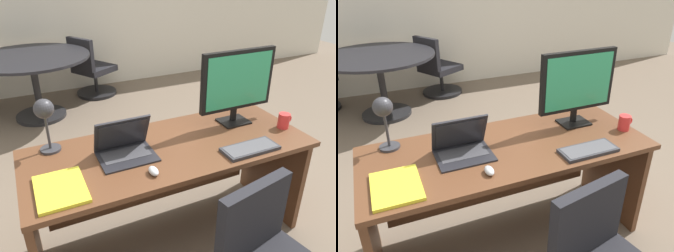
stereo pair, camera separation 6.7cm
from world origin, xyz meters
TOP-DOWN VIEW (x-y plane):
  - ground at (0.00, 1.50)m, footprint 12.00×12.00m
  - desk at (0.00, 0.05)m, footprint 1.73×0.70m
  - monitor at (0.54, 0.11)m, footprint 0.54×0.16m
  - laptop at (-0.28, 0.04)m, footprint 0.32×0.25m
  - keyboard at (0.40, -0.24)m, footprint 0.35×0.14m
  - mouse at (-0.21, -0.22)m, footprint 0.05×0.08m
  - desk_lamp at (-0.66, 0.23)m, footprint 0.12×0.14m
  - book at (-0.67, -0.16)m, footprint 0.24×0.31m
  - coffee_mug at (0.79, -0.10)m, footprint 0.10×0.08m
  - meeting_table at (-0.58, 2.47)m, footprint 1.31×1.31m
  - meeting_chair_near at (0.19, 2.92)m, footprint 0.64×0.63m

SIDE VIEW (x-z plane):
  - ground at x=0.00m, z-range 0.00..0.00m
  - meeting_chair_near at x=0.19m, z-range -0.09..0.74m
  - desk at x=0.00m, z-range 0.15..0.88m
  - meeting_table at x=-0.58m, z-range 0.20..0.96m
  - book at x=-0.67m, z-range 0.73..0.75m
  - keyboard at x=0.40m, z-range 0.73..0.76m
  - mouse at x=-0.21m, z-range 0.73..0.77m
  - coffee_mug at x=0.79m, z-range 0.73..0.83m
  - laptop at x=-0.28m, z-range 0.69..0.92m
  - desk_lamp at x=-0.66m, z-range 0.80..1.14m
  - monitor at x=0.54m, z-range 0.77..1.27m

